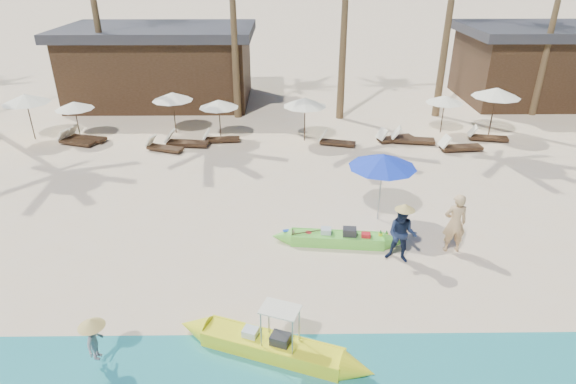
{
  "coord_description": "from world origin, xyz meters",
  "views": [
    {
      "loc": [
        -0.94,
        -11.02,
        7.91
      ],
      "look_at": [
        -0.78,
        2.0,
        1.47
      ],
      "focal_mm": 30.0,
      "sensor_mm": 36.0,
      "label": 1
    }
  ],
  "objects_px": {
    "yellow_canoe": "(272,346)",
    "tourist": "(455,223)",
    "blue_umbrella": "(383,161)",
    "green_canoe": "(337,239)"
  },
  "relations": [
    {
      "from": "green_canoe",
      "to": "tourist",
      "type": "height_order",
      "value": "tourist"
    },
    {
      "from": "tourist",
      "to": "blue_umbrella",
      "type": "relative_size",
      "value": 0.8
    },
    {
      "from": "yellow_canoe",
      "to": "blue_umbrella",
      "type": "relative_size",
      "value": 2.09
    },
    {
      "from": "yellow_canoe",
      "to": "tourist",
      "type": "distance_m",
      "value": 6.69
    },
    {
      "from": "green_canoe",
      "to": "tourist",
      "type": "xyz_separation_m",
      "value": [
        3.34,
        -0.38,
        0.74
      ]
    },
    {
      "from": "tourist",
      "to": "blue_umbrella",
      "type": "bearing_deg",
      "value": -46.13
    },
    {
      "from": "yellow_canoe",
      "to": "tourist",
      "type": "relative_size",
      "value": 2.61
    },
    {
      "from": "yellow_canoe",
      "to": "tourist",
      "type": "xyz_separation_m",
      "value": [
        5.25,
        4.09,
        0.72
      ]
    },
    {
      "from": "tourist",
      "to": "blue_umbrella",
      "type": "height_order",
      "value": "blue_umbrella"
    },
    {
      "from": "green_canoe",
      "to": "blue_umbrella",
      "type": "distance_m",
      "value": 2.88
    }
  ]
}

